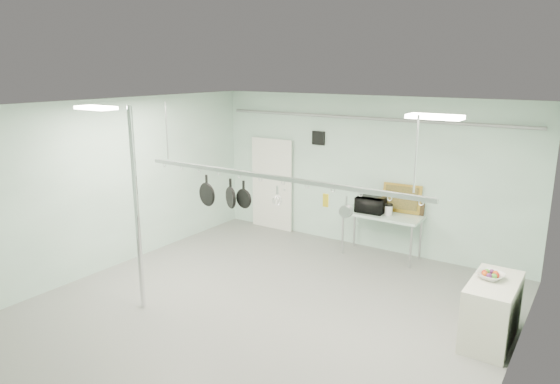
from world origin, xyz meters
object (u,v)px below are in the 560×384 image
Objects in this scene: microwave at (371,205)px; coffee_canister at (389,210)px; pot_rack at (272,175)px; skillet_mid at (231,193)px; skillet_left at (207,191)px; prep_table at (382,217)px; fruit_bowl at (490,276)px; chrome_pole at (137,211)px; side_cabinet at (492,311)px; skillet_right at (244,194)px.

microwave is 0.38m from coffee_canister.
pot_rack is 0.86m from skillet_mid.
skillet_mid is at bearing -111.79° from coffee_canister.
pot_rack is 9.28× the size of skillet_left.
fruit_bowl is (2.48, -2.15, 0.11)m from prep_table.
skillet_left is at bearing -118.78° from coffee_canister.
skillet_left is (-1.66, -3.30, 0.99)m from prep_table.
pot_rack reaches higher than fruit_bowl.
chrome_pole is at bearing -120.26° from coffee_canister.
chrome_pole reaches higher than microwave.
pot_rack reaches higher than side_cabinet.
chrome_pole is at bearing -118.71° from prep_table.
skillet_right is at bearing -162.40° from side_cabinet.
prep_table is 3.65m from skillet_mid.
prep_table is 0.33m from microwave.
coffee_canister is at bearing -179.09° from microwave.
pot_rack is at bearing -99.32° from coffee_canister.
coffee_canister is at bearing 59.74° from chrome_pole.
skillet_left reaches higher than prep_table.
coffee_canister reaches higher than fruit_bowl.
prep_table is 0.33× the size of pot_rack.
skillet_right reaches higher than microwave.
coffee_canister is at bearing 78.97° from skillet_right.
skillet_left is at bearing 180.00° from pot_rack.
prep_table is (2.30, 4.20, -0.77)m from chrome_pole.
skillet_left is at bearing -150.82° from skillet_mid.
coffee_canister is at bearing 97.38° from skillet_mid.
microwave is at bearing 84.93° from skillet_right.
pot_rack reaches higher than microwave.
pot_rack is at bearing -158.14° from fruit_bowl.
skillet_left is at bearing -164.42° from fruit_bowl.
fruit_bowl is 4.39m from skillet_left.
pot_rack is 0.62m from skillet_right.
chrome_pole reaches higher than pot_rack.
skillet_left reaches higher than coffee_canister.
prep_table is at bearing 139.21° from side_cabinet.
prep_table is 3.83m from skillet_left.
skillet_mid is at bearing 12.03° from skillet_left.
side_cabinet is 0.25× the size of pot_rack.
skillet_mid reaches higher than prep_table.
microwave is 1.58× the size of fruit_bowl.
skillet_right is (-0.68, -3.25, 0.82)m from microwave.
microwave is at bearing -168.54° from prep_table.
skillet_left is 0.49m from skillet_mid.
skillet_right is at bearing 33.07° from chrome_pole.
skillet_right is (-0.52, 0.00, -0.35)m from pot_rack.
skillet_right is (1.38, 0.90, 0.28)m from chrome_pole.
skillet_mid is 1.16× the size of skillet_right.
microwave is 1.38× the size of skillet_right.
skillet_right is (0.75, 0.00, 0.06)m from skillet_left.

